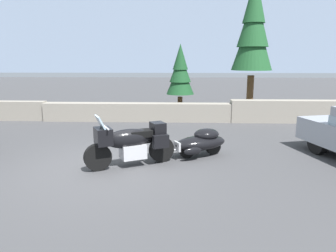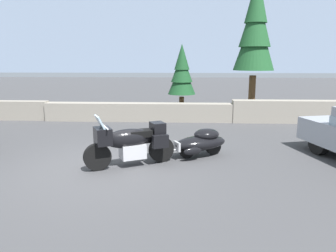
% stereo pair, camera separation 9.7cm
% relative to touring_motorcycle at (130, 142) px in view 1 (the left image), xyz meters
% --- Properties ---
extents(ground_plane, '(80.00, 80.00, 0.00)m').
position_rel_touring_motorcycle_xyz_m(ground_plane, '(-0.63, -0.15, -0.62)').
color(ground_plane, '#424244').
extents(stone_guard_wall, '(24.00, 0.63, 0.94)m').
position_rel_touring_motorcycle_xyz_m(stone_guard_wall, '(0.33, 5.89, -0.19)').
color(stone_guard_wall, gray).
rests_on(stone_guard_wall, ground).
extents(distant_ridgeline, '(240.00, 80.00, 16.00)m').
position_rel_touring_motorcycle_xyz_m(distant_ridgeline, '(-0.63, 95.90, 7.38)').
color(distant_ridgeline, '#8C9EB7').
rests_on(distant_ridgeline, ground).
extents(touring_motorcycle, '(2.13, 1.34, 1.33)m').
position_rel_touring_motorcycle_xyz_m(touring_motorcycle, '(0.00, 0.00, 0.00)').
color(touring_motorcycle, black).
rests_on(touring_motorcycle, ground).
extents(car_shaped_trailer, '(2.13, 1.30, 0.76)m').
position_rel_touring_motorcycle_xyz_m(car_shaped_trailer, '(1.79, 0.89, -0.21)').
color(car_shaped_trailer, black).
rests_on(car_shaped_trailer, ground).
extents(pine_tree_tall, '(1.89, 1.89, 6.46)m').
position_rel_touring_motorcycle_xyz_m(pine_tree_tall, '(4.58, 7.90, 3.42)').
color(pine_tree_tall, brown).
rests_on(pine_tree_tall, ground).
extents(pine_tree_secondary, '(1.24, 1.24, 3.29)m').
position_rel_touring_motorcycle_xyz_m(pine_tree_secondary, '(1.22, 6.86, 1.44)').
color(pine_tree_secondary, brown).
rests_on(pine_tree_secondary, ground).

